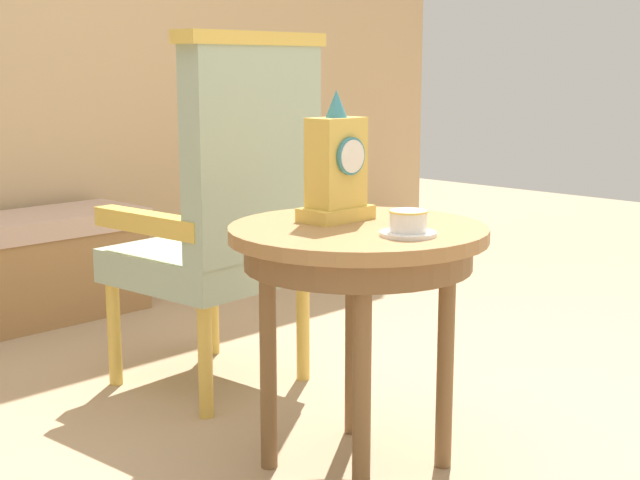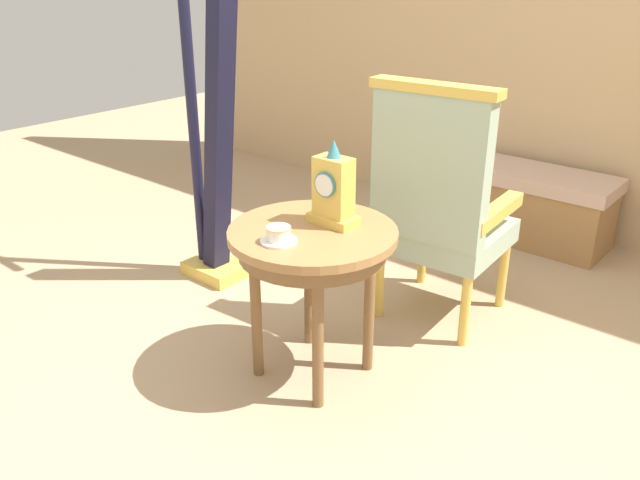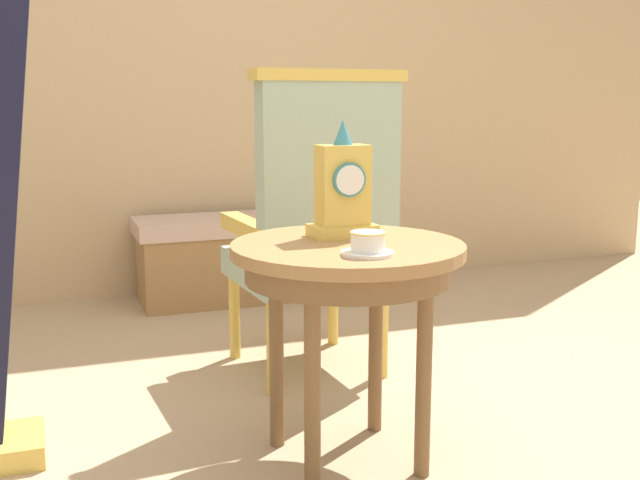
% 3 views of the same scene
% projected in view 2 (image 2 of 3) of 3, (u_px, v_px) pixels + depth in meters
% --- Properties ---
extents(ground_plane, '(10.00, 10.00, 0.00)m').
position_uv_depth(ground_plane, '(303.00, 374.00, 2.72)').
color(ground_plane, tan).
extents(side_table, '(0.66, 0.66, 0.65)m').
position_uv_depth(side_table, '(313.00, 249.00, 2.52)').
color(side_table, '#9E7042').
rests_on(side_table, ground).
extents(teacup_left, '(0.14, 0.14, 0.06)m').
position_uv_depth(teacup_left, '(278.00, 235.00, 2.36)').
color(teacup_left, white).
rests_on(teacup_left, side_table).
extents(mantel_clock, '(0.19, 0.11, 0.34)m').
position_uv_depth(mantel_clock, '(333.00, 191.00, 2.48)').
color(mantel_clock, gold).
rests_on(mantel_clock, side_table).
extents(armchair, '(0.58, 0.57, 1.14)m').
position_uv_depth(armchair, '(439.00, 203.00, 2.90)').
color(armchair, '#9EB299').
rests_on(armchair, ground).
extents(harp, '(0.40, 0.24, 1.89)m').
position_uv_depth(harp, '(212.00, 139.00, 3.24)').
color(harp, gold).
rests_on(harp, ground).
extents(window_bench, '(0.95, 0.40, 0.44)m').
position_uv_depth(window_bench, '(530.00, 205.00, 3.93)').
color(window_bench, '#CCA893').
rests_on(window_bench, ground).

